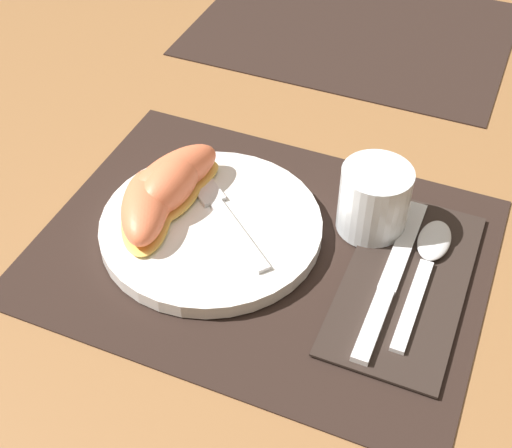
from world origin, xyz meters
TOP-DOWN VIEW (x-y plane):
  - ground_plane at (0.00, 0.00)m, footprint 3.00×3.00m
  - placemat at (0.00, 0.00)m, footprint 0.46×0.35m
  - placemat_far at (-0.05, 0.48)m, footprint 0.46×0.35m
  - plate at (-0.06, 0.00)m, footprint 0.24×0.24m
  - juice_glass at (0.10, 0.08)m, footprint 0.08×0.08m
  - napkin at (0.15, 0.01)m, footprint 0.12×0.24m
  - knife at (0.14, 0.00)m, footprint 0.02×0.23m
  - spoon at (0.17, 0.05)m, footprint 0.03×0.18m
  - fork at (-0.06, 0.02)m, footprint 0.15×0.13m
  - citrus_wedge_0 at (-0.12, 0.03)m, footprint 0.09×0.13m
  - citrus_wedge_1 at (-0.11, 0.01)m, footprint 0.06×0.10m
  - citrus_wedge_2 at (-0.12, -0.01)m, footprint 0.07×0.12m
  - citrus_wedge_3 at (-0.12, -0.02)m, footprint 0.10×0.13m

SIDE VIEW (x-z plane):
  - ground_plane at x=0.00m, z-range 0.00..0.00m
  - placemat at x=0.00m, z-range 0.00..0.00m
  - placemat_far at x=-0.05m, z-range 0.00..0.00m
  - napkin at x=0.15m, z-range 0.00..0.01m
  - knife at x=0.14m, z-range 0.01..0.01m
  - spoon at x=0.17m, z-range 0.01..0.02m
  - plate at x=-0.06m, z-range 0.00..0.02m
  - fork at x=-0.06m, z-range 0.02..0.02m
  - citrus_wedge_2 at x=-0.12m, z-range 0.02..0.05m
  - citrus_wedge_3 at x=-0.12m, z-range 0.02..0.06m
  - juice_glass at x=0.10m, z-range 0.00..0.08m
  - citrus_wedge_0 at x=-0.12m, z-range 0.02..0.06m
  - citrus_wedge_1 at x=-0.11m, z-range 0.02..0.06m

